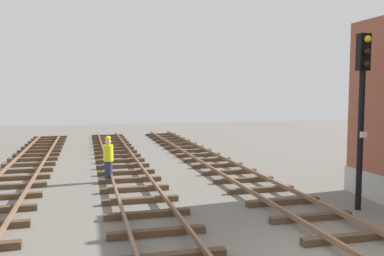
# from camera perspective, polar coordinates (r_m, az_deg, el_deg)

# --- Properties ---
(track_near_building) EXTENTS (2.50, 54.42, 0.32)m
(track_near_building) POSITION_cam_1_polar(r_m,az_deg,el_deg) (10.26, 23.84, -15.20)
(track_near_building) COLOR #4C3826
(track_near_building) RESTS_ON ground
(signal_mast) EXTENTS (0.36, 0.40, 5.35)m
(signal_mast) POSITION_cam_1_polar(r_m,az_deg,el_deg) (13.37, 22.60, 3.56)
(signal_mast) COLOR black
(signal_mast) RESTS_ON ground
(track_worker_foreground) EXTENTS (0.40, 0.40, 1.87)m
(track_worker_foreground) POSITION_cam_1_polar(r_m,az_deg,el_deg) (16.85, -11.57, -4.26)
(track_worker_foreground) COLOR #262D4C
(track_worker_foreground) RESTS_ON ground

